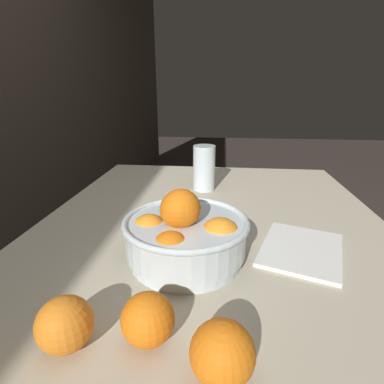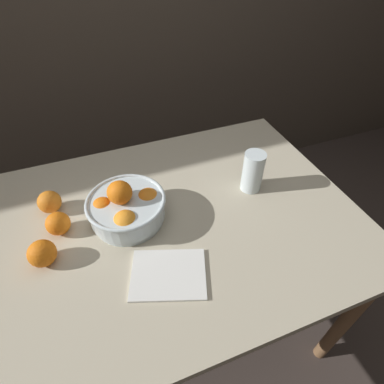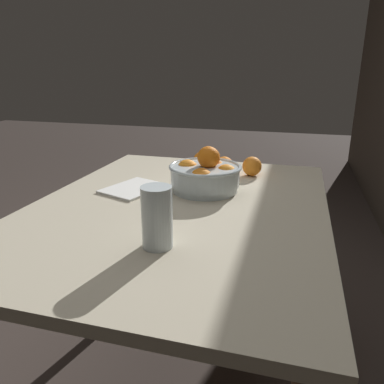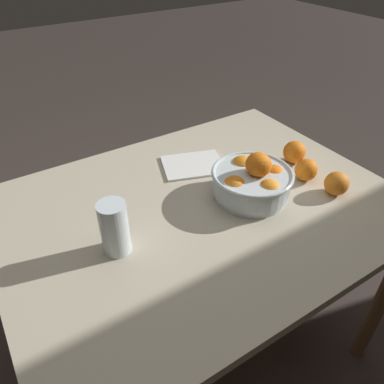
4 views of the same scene
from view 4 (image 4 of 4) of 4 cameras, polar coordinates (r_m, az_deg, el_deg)
name	(u,v)px [view 4 (image 4 of 4)]	position (r m, az deg, el deg)	size (l,w,h in m)	color
ground_plane	(199,343)	(1.70, 1.00, -22.00)	(12.00, 12.00, 0.00)	#3D332D
dining_table	(201,225)	(1.19, 1.34, -5.10)	(1.17, 0.89, 0.75)	#B7AD93
fruit_bowl	(252,181)	(1.14, 9.20, 1.71)	(0.25, 0.25, 0.15)	silver
juice_glass	(115,230)	(0.96, -11.70, -5.70)	(0.07, 0.07, 0.15)	#F4A314
orange_loose_near_bowl	(337,183)	(1.24, 21.16, 1.22)	(0.07, 0.07, 0.07)	orange
orange_loose_front	(306,170)	(1.27, 16.99, 3.26)	(0.07, 0.07, 0.07)	orange
orange_loose_aside	(294,152)	(1.36, 15.33, 5.90)	(0.08, 0.08, 0.08)	orange
napkin	(193,165)	(1.30, 0.12, 4.15)	(0.20, 0.16, 0.01)	white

